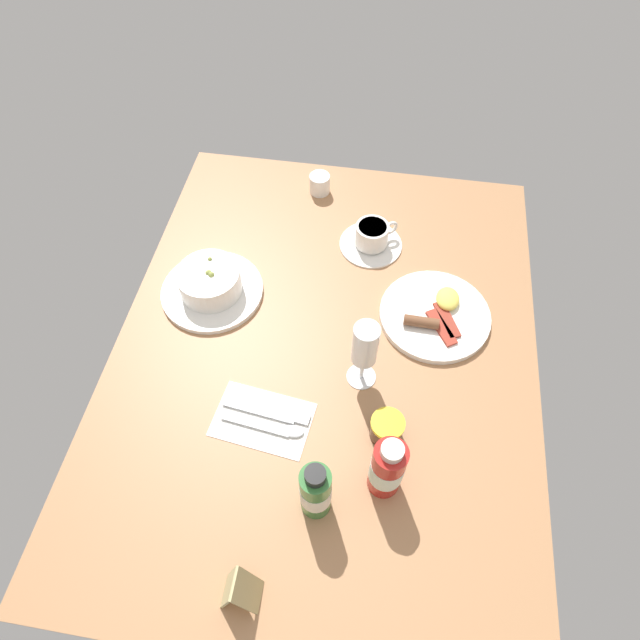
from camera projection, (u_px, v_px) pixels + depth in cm
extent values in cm
cube|color=#A8754C|center=(325.00, 353.00, 109.70)|extent=(110.00, 84.00, 3.00)
cylinder|color=white|center=(212.00, 291.00, 115.98)|extent=(21.66, 21.66, 1.20)
cylinder|color=white|center=(210.00, 281.00, 113.17)|extent=(13.09, 13.09, 5.62)
cylinder|color=beige|center=(208.00, 275.00, 111.52)|extent=(11.26, 11.26, 1.60)
sphere|color=#97A34D|center=(208.00, 273.00, 110.69)|extent=(0.98, 0.98, 0.98)
sphere|color=#97A34D|center=(210.00, 259.00, 112.79)|extent=(0.91, 0.91, 0.91)
sphere|color=#97A34D|center=(209.00, 272.00, 110.73)|extent=(1.15, 1.15, 1.15)
sphere|color=#97A34D|center=(211.00, 275.00, 110.40)|extent=(1.24, 1.24, 1.24)
cube|color=white|center=(263.00, 419.00, 99.67)|extent=(13.69, 19.01, 0.30)
cube|color=silver|center=(259.00, 412.00, 100.10)|extent=(2.93, 14.04, 0.50)
cube|color=silver|center=(300.00, 418.00, 99.41)|extent=(2.63, 3.85, 0.40)
cube|color=silver|center=(255.00, 426.00, 98.54)|extent=(2.61, 13.02, 0.50)
ellipsoid|color=silver|center=(293.00, 431.00, 97.88)|extent=(2.40, 4.00, 0.60)
cylinder|color=white|center=(371.00, 244.00, 123.90)|extent=(14.30, 14.30, 0.90)
cylinder|color=white|center=(372.00, 235.00, 121.41)|extent=(7.40, 7.40, 5.16)
cylinder|color=#33200F|center=(373.00, 228.00, 119.69)|extent=(6.29, 6.29, 1.00)
torus|color=white|center=(391.00, 228.00, 122.23)|extent=(2.58, 3.48, 3.60)
cylinder|color=white|center=(320.00, 184.00, 132.45)|extent=(4.98, 4.98, 4.83)
cone|color=white|center=(316.00, 172.00, 132.11)|extent=(2.90, 2.70, 2.37)
cylinder|color=white|center=(361.00, 376.00, 104.71)|extent=(5.71, 5.71, 0.40)
cylinder|color=white|center=(362.00, 367.00, 101.75)|extent=(0.80, 0.80, 6.80)
cylinder|color=white|center=(365.00, 344.00, 95.08)|extent=(4.73, 4.73, 9.38)
cylinder|color=#F0E9BA|center=(365.00, 348.00, 96.24)|extent=(3.88, 3.88, 5.63)
cylinder|color=#3D2215|center=(386.00, 429.00, 96.31)|extent=(5.77, 5.77, 4.49)
cylinder|color=yellow|center=(388.00, 423.00, 94.13)|extent=(6.06, 6.06, 0.80)
cylinder|color=#337233|center=(316.00, 492.00, 85.51)|extent=(5.03, 5.03, 13.61)
cylinder|color=silver|center=(316.00, 492.00, 85.73)|extent=(5.13, 5.13, 5.17)
cylinder|color=black|center=(315.00, 476.00, 79.11)|extent=(3.27, 3.27, 1.91)
cylinder|color=#B21E19|center=(387.00, 469.00, 87.37)|extent=(5.53, 5.53, 14.06)
cylinder|color=silver|center=(387.00, 469.00, 87.61)|extent=(5.64, 5.64, 5.34)
cylinder|color=silver|center=(392.00, 451.00, 80.88)|extent=(3.60, 3.60, 1.71)
cylinder|color=white|center=(435.00, 315.00, 112.26)|extent=(22.89, 22.89, 1.40)
cube|color=#9A3828|center=(447.00, 320.00, 110.42)|extent=(9.18, 5.94, 0.60)
cube|color=#A43828|center=(441.00, 327.00, 109.34)|extent=(8.93, 6.74, 0.60)
cylinder|color=brown|center=(421.00, 322.00, 109.02)|extent=(2.36, 7.05, 2.20)
ellipsoid|color=#F2D859|center=(448.00, 299.00, 112.57)|extent=(6.00, 4.80, 2.40)
cube|color=tan|center=(248.00, 591.00, 78.91)|extent=(4.63, 3.16, 10.55)
cube|color=tan|center=(229.00, 588.00, 79.16)|extent=(4.63, 3.16, 10.55)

